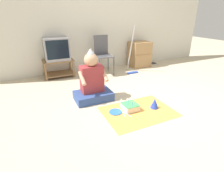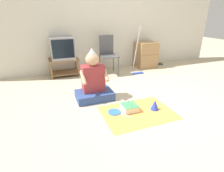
{
  "view_description": "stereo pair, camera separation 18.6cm",
  "coord_description": "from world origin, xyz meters",
  "px_view_note": "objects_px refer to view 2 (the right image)",
  "views": [
    {
      "loc": [
        -1.8,
        -2.05,
        1.41
      ],
      "look_at": [
        -0.73,
        0.24,
        0.35
      ],
      "focal_mm": 28.0,
      "sensor_mm": 36.0,
      "label": 1
    },
    {
      "loc": [
        -1.63,
        -2.12,
        1.41
      ],
      "look_at": [
        -0.73,
        0.24,
        0.35
      ],
      "focal_mm": 28.0,
      "sensor_mm": 36.0,
      "label": 2
    }
  ],
  "objects_px": {
    "cardboard_box_stack": "(146,55)",
    "dust_mop": "(137,60)",
    "folding_chair": "(108,52)",
    "party_hat_blue": "(155,105)",
    "book_pile": "(159,65)",
    "tv": "(62,48)",
    "person_seated": "(94,83)",
    "birthday_cake": "(130,107)",
    "paper_plate": "(114,112)"
  },
  "relations": [
    {
      "from": "birthday_cake",
      "to": "person_seated",
      "type": "bearing_deg",
      "value": 123.01
    },
    {
      "from": "birthday_cake",
      "to": "party_hat_blue",
      "type": "distance_m",
      "value": 0.4
    },
    {
      "from": "person_seated",
      "to": "paper_plate",
      "type": "xyz_separation_m",
      "value": [
        0.16,
        -0.59,
        -0.29
      ]
    },
    {
      "from": "dust_mop",
      "to": "birthday_cake",
      "type": "relative_size",
      "value": 4.9
    },
    {
      "from": "folding_chair",
      "to": "dust_mop",
      "type": "xyz_separation_m",
      "value": [
        0.68,
        -0.24,
        -0.2
      ]
    },
    {
      "from": "dust_mop",
      "to": "party_hat_blue",
      "type": "xyz_separation_m",
      "value": [
        -0.6,
        -1.74,
        -0.24
      ]
    },
    {
      "from": "tv",
      "to": "person_seated",
      "type": "bearing_deg",
      "value": -76.96
    },
    {
      "from": "person_seated",
      "to": "birthday_cake",
      "type": "relative_size",
      "value": 3.81
    },
    {
      "from": "book_pile",
      "to": "person_seated",
      "type": "relative_size",
      "value": 0.19
    },
    {
      "from": "cardboard_box_stack",
      "to": "party_hat_blue",
      "type": "distance_m",
      "value": 2.42
    },
    {
      "from": "dust_mop",
      "to": "paper_plate",
      "type": "distance_m",
      "value": 2.04
    },
    {
      "from": "dust_mop",
      "to": "book_pile",
      "type": "height_order",
      "value": "dust_mop"
    },
    {
      "from": "folding_chair",
      "to": "cardboard_box_stack",
      "type": "height_order",
      "value": "folding_chair"
    },
    {
      "from": "book_pile",
      "to": "paper_plate",
      "type": "distance_m",
      "value": 2.93
    },
    {
      "from": "tv",
      "to": "folding_chair",
      "type": "relative_size",
      "value": 0.58
    },
    {
      "from": "paper_plate",
      "to": "folding_chair",
      "type": "bearing_deg",
      "value": 73.52
    },
    {
      "from": "cardboard_box_stack",
      "to": "paper_plate",
      "type": "distance_m",
      "value": 2.66
    },
    {
      "from": "cardboard_box_stack",
      "to": "party_hat_blue",
      "type": "relative_size",
      "value": 4.31
    },
    {
      "from": "tv",
      "to": "book_pile",
      "type": "bearing_deg",
      "value": -1.61
    },
    {
      "from": "book_pile",
      "to": "dust_mop",
      "type": "bearing_deg",
      "value": -158.64
    },
    {
      "from": "dust_mop",
      "to": "book_pile",
      "type": "xyz_separation_m",
      "value": [
        0.95,
        0.37,
        -0.3
      ]
    },
    {
      "from": "cardboard_box_stack",
      "to": "dust_mop",
      "type": "relative_size",
      "value": 0.6
    },
    {
      "from": "book_pile",
      "to": "birthday_cake",
      "type": "relative_size",
      "value": 0.74
    },
    {
      "from": "party_hat_blue",
      "to": "folding_chair",
      "type": "bearing_deg",
      "value": 92.3
    },
    {
      "from": "book_pile",
      "to": "person_seated",
      "type": "distance_m",
      "value": 2.72
    },
    {
      "from": "birthday_cake",
      "to": "party_hat_blue",
      "type": "xyz_separation_m",
      "value": [
        0.38,
        -0.11,
        0.03
      ]
    },
    {
      "from": "cardboard_box_stack",
      "to": "birthday_cake",
      "type": "height_order",
      "value": "cardboard_box_stack"
    },
    {
      "from": "folding_chair",
      "to": "party_hat_blue",
      "type": "height_order",
      "value": "folding_chair"
    },
    {
      "from": "birthday_cake",
      "to": "tv",
      "type": "bearing_deg",
      "value": 109.58
    },
    {
      "from": "tv",
      "to": "birthday_cake",
      "type": "xyz_separation_m",
      "value": [
        0.74,
        -2.07,
        -0.61
      ]
    },
    {
      "from": "tv",
      "to": "book_pile",
      "type": "distance_m",
      "value": 2.74
    },
    {
      "from": "folding_chair",
      "to": "birthday_cake",
      "type": "height_order",
      "value": "folding_chair"
    },
    {
      "from": "tv",
      "to": "cardboard_box_stack",
      "type": "relative_size",
      "value": 0.78
    },
    {
      "from": "folding_chair",
      "to": "paper_plate",
      "type": "height_order",
      "value": "folding_chair"
    },
    {
      "from": "tv",
      "to": "folding_chair",
      "type": "height_order",
      "value": "folding_chair"
    },
    {
      "from": "party_hat_blue",
      "to": "birthday_cake",
      "type": "bearing_deg",
      "value": 163.76
    },
    {
      "from": "cardboard_box_stack",
      "to": "dust_mop",
      "type": "distance_m",
      "value": 0.64
    },
    {
      "from": "folding_chair",
      "to": "party_hat_blue",
      "type": "distance_m",
      "value": 2.03
    },
    {
      "from": "party_hat_blue",
      "to": "paper_plate",
      "type": "bearing_deg",
      "value": 167.47
    },
    {
      "from": "folding_chair",
      "to": "person_seated",
      "type": "height_order",
      "value": "folding_chair"
    },
    {
      "from": "cardboard_box_stack",
      "to": "book_pile",
      "type": "distance_m",
      "value": 0.55
    },
    {
      "from": "cardboard_box_stack",
      "to": "paper_plate",
      "type": "xyz_separation_m",
      "value": [
        -1.72,
        -2.01,
        -0.33
      ]
    },
    {
      "from": "dust_mop",
      "to": "cardboard_box_stack",
      "type": "bearing_deg",
      "value": 39.39
    },
    {
      "from": "dust_mop",
      "to": "birthday_cake",
      "type": "bearing_deg",
      "value": -121.21
    },
    {
      "from": "dust_mop",
      "to": "person_seated",
      "type": "xyz_separation_m",
      "value": [
        -1.38,
        -1.01,
        -0.03
      ]
    },
    {
      "from": "tv",
      "to": "cardboard_box_stack",
      "type": "height_order",
      "value": "tv"
    },
    {
      "from": "tv",
      "to": "party_hat_blue",
      "type": "height_order",
      "value": "tv"
    },
    {
      "from": "person_seated",
      "to": "dust_mop",
      "type": "bearing_deg",
      "value": 36.16
    },
    {
      "from": "party_hat_blue",
      "to": "cardboard_box_stack",
      "type": "bearing_deg",
      "value": 62.88
    },
    {
      "from": "tv",
      "to": "dust_mop",
      "type": "distance_m",
      "value": 1.81
    }
  ]
}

